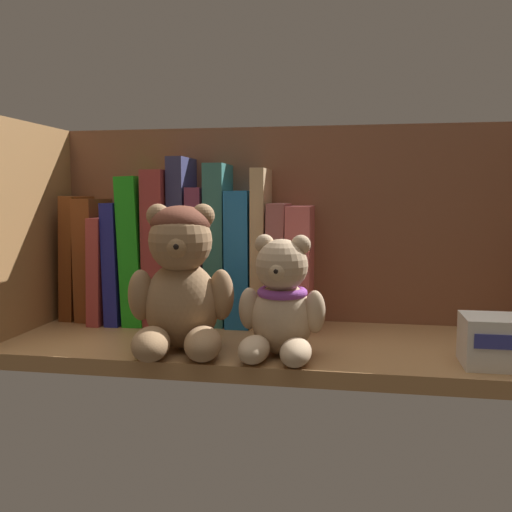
# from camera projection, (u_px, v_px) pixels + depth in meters

# --- Properties ---
(shelf_board) EXTENTS (0.71, 0.24, 0.02)m
(shelf_board) POSITION_uv_depth(u_px,v_px,m) (280.00, 347.00, 0.73)
(shelf_board) COLOR #9E7042
(shelf_board) RESTS_ON ground
(shelf_back_panel) EXTENTS (0.73, 0.01, 0.31)m
(shelf_back_panel) POSITION_uv_depth(u_px,v_px,m) (292.00, 231.00, 0.84)
(shelf_back_panel) COLOR brown
(shelf_back_panel) RESTS_ON ground
(shelf_side_panel_left) EXTENTS (0.02, 0.27, 0.31)m
(shelf_side_panel_left) POSITION_uv_depth(u_px,v_px,m) (24.00, 234.00, 0.78)
(shelf_side_panel_left) COLOR #9E7042
(shelf_side_panel_left) RESTS_ON ground
(book_0) EXTENTS (0.03, 0.10, 0.19)m
(book_0) POSITION_uv_depth(u_px,v_px,m) (80.00, 257.00, 0.87)
(book_0) COLOR brown
(book_0) RESTS_ON shelf_board
(book_1) EXTENTS (0.03, 0.11, 0.18)m
(book_1) POSITION_uv_depth(u_px,v_px,m) (97.00, 258.00, 0.87)
(book_1) COLOR brown
(book_1) RESTS_ON shelf_board
(book_2) EXTENTS (0.02, 0.15, 0.16)m
(book_2) POSITION_uv_depth(u_px,v_px,m) (114.00, 267.00, 0.87)
(book_2) COLOR #A83C3C
(book_2) RESTS_ON shelf_board
(book_3) EXTENTS (0.02, 0.14, 0.18)m
(book_3) POSITION_uv_depth(u_px,v_px,m) (128.00, 261.00, 0.86)
(book_3) COLOR navy
(book_3) RESTS_ON shelf_board
(book_4) EXTENTS (0.04, 0.14, 0.22)m
(book_4) POSITION_uv_depth(u_px,v_px,m) (145.00, 249.00, 0.85)
(book_4) COLOR green
(book_4) RESTS_ON shelf_board
(book_5) EXTENTS (0.03, 0.13, 0.23)m
(book_5) POSITION_uv_depth(u_px,v_px,m) (166.00, 246.00, 0.85)
(book_5) COLOR #A63A3A
(book_5) RESTS_ON shelf_board
(book_6) EXTENTS (0.02, 0.11, 0.24)m
(book_6) POSITION_uv_depth(u_px,v_px,m) (185.00, 240.00, 0.84)
(book_6) COLOR navy
(book_6) RESTS_ON shelf_board
(book_7) EXTENTS (0.02, 0.10, 0.20)m
(book_7) POSITION_uv_depth(u_px,v_px,m) (202.00, 255.00, 0.84)
(book_7) COLOR #7D3859
(book_7) RESTS_ON shelf_board
(book_8) EXTENTS (0.03, 0.10, 0.23)m
(book_8) POSITION_uv_depth(u_px,v_px,m) (220.00, 244.00, 0.83)
(book_8) COLOR #35776F
(book_8) RESTS_ON shelf_board
(book_9) EXTENTS (0.04, 0.11, 0.20)m
(book_9) POSITION_uv_depth(u_px,v_px,m) (243.00, 257.00, 0.83)
(book_9) COLOR #2071BD
(book_9) RESTS_ON shelf_board
(book_10) EXTENTS (0.02, 0.11, 0.23)m
(book_10) POSITION_uv_depth(u_px,v_px,m) (263.00, 247.00, 0.82)
(book_10) COLOR tan
(book_10) RESTS_ON shelf_board
(book_11) EXTENTS (0.03, 0.13, 0.18)m
(book_11) POSITION_uv_depth(u_px,v_px,m) (280.00, 264.00, 0.82)
(book_11) COLOR #9F5858
(book_11) RESTS_ON shelf_board
(book_12) EXTENTS (0.03, 0.14, 0.17)m
(book_12) POSITION_uv_depth(u_px,v_px,m) (302.00, 266.00, 0.82)
(book_12) COLOR #C95D5D
(book_12) RESTS_ON shelf_board
(teddy_bear_larger) EXTENTS (0.13, 0.14, 0.18)m
(teddy_bear_larger) POSITION_uv_depth(u_px,v_px,m) (181.00, 282.00, 0.68)
(teddy_bear_larger) COLOR #93704C
(teddy_bear_larger) RESTS_ON shelf_board
(teddy_bear_smaller) EXTENTS (0.11, 0.11, 0.14)m
(teddy_bear_smaller) POSITION_uv_depth(u_px,v_px,m) (281.00, 305.00, 0.65)
(teddy_bear_smaller) COLOR tan
(teddy_bear_smaller) RESTS_ON shelf_board
(small_product_box) EXTENTS (0.09, 0.06, 0.06)m
(small_product_box) POSITION_uv_depth(u_px,v_px,m) (505.00, 342.00, 0.62)
(small_product_box) COLOR silver
(small_product_box) RESTS_ON shelf_board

